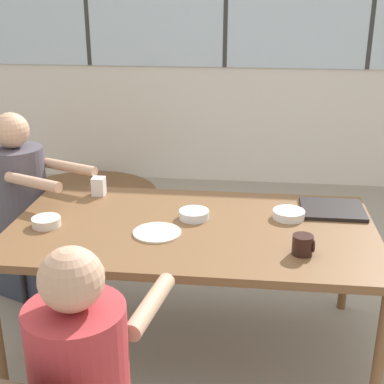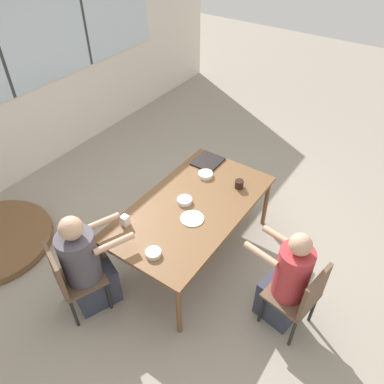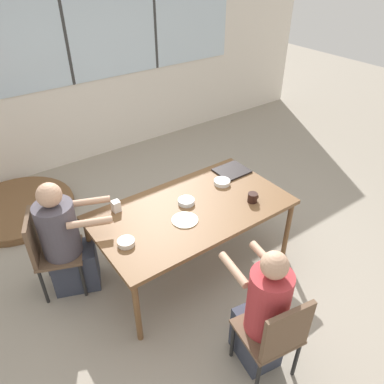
% 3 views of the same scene
% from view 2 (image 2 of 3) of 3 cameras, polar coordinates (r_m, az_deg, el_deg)
% --- Properties ---
extents(ground_plane, '(16.00, 16.00, 0.00)m').
position_cam_2_polar(ground_plane, '(4.29, 0.00, -9.00)').
color(ground_plane, gray).
extents(wall_back_with_windows, '(8.40, 0.08, 2.80)m').
position_cam_2_polar(wall_back_with_windows, '(5.22, -26.55, 15.76)').
color(wall_back_with_windows, silver).
rests_on(wall_back_with_windows, ground_plane).
extents(dining_table, '(1.82, 1.01, 0.70)m').
position_cam_2_polar(dining_table, '(3.82, 0.00, -2.62)').
color(dining_table, brown).
rests_on(dining_table, ground_plane).
extents(chair_for_woman_green_shirt, '(0.52, 0.52, 0.85)m').
position_cam_2_polar(chair_for_woman_green_shirt, '(3.61, -18.22, -12.11)').
color(chair_for_woman_green_shirt, brown).
rests_on(chair_for_woman_green_shirt, ground_plane).
extents(chair_for_man_blue_shirt, '(0.46, 0.46, 0.85)m').
position_cam_2_polar(chair_for_man_blue_shirt, '(3.46, 16.41, -14.88)').
color(chair_for_man_blue_shirt, brown).
rests_on(chair_for_man_blue_shirt, ground_plane).
extents(person_woman_green_shirt, '(0.68, 0.53, 1.15)m').
position_cam_2_polar(person_woman_green_shirt, '(3.62, -15.75, -11.00)').
color(person_woman_green_shirt, '#333847').
rests_on(person_woman_green_shirt, ground_plane).
extents(person_man_blue_shirt, '(0.38, 0.59, 1.15)m').
position_cam_2_polar(person_man_blue_shirt, '(3.48, 14.14, -13.33)').
color(person_man_blue_shirt, '#333847').
rests_on(person_man_blue_shirt, ground_plane).
extents(food_tray_dark, '(0.33, 0.29, 0.02)m').
position_cam_2_polar(food_tray_dark, '(4.36, 2.42, 4.69)').
color(food_tray_dark, black).
rests_on(food_tray_dark, dining_table).
extents(coffee_mug, '(0.10, 0.09, 0.09)m').
position_cam_2_polar(coffee_mug, '(4.01, 7.21, 1.22)').
color(coffee_mug, black).
rests_on(coffee_mug, dining_table).
extents(milk_carton_small, '(0.07, 0.07, 0.10)m').
position_cam_2_polar(milk_carton_small, '(3.61, -10.16, -4.29)').
color(milk_carton_small, silver).
rests_on(milk_carton_small, dining_table).
extents(bowl_white_shallow, '(0.14, 0.14, 0.04)m').
position_cam_2_polar(bowl_white_shallow, '(3.34, -5.93, -9.24)').
color(bowl_white_shallow, silver).
rests_on(bowl_white_shallow, dining_table).
extents(bowl_cereal, '(0.16, 0.16, 0.04)m').
position_cam_2_polar(bowl_cereal, '(3.81, -1.15, -1.31)').
color(bowl_cereal, silver).
rests_on(bowl_cereal, dining_table).
extents(bowl_fruit, '(0.16, 0.16, 0.04)m').
position_cam_2_polar(bowl_fruit, '(4.14, 2.08, 2.68)').
color(bowl_fruit, white).
rests_on(bowl_fruit, dining_table).
extents(plate_tortillas, '(0.23, 0.23, 0.01)m').
position_cam_2_polar(plate_tortillas, '(3.64, 0.03, -4.06)').
color(plate_tortillas, beige).
rests_on(plate_tortillas, dining_table).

